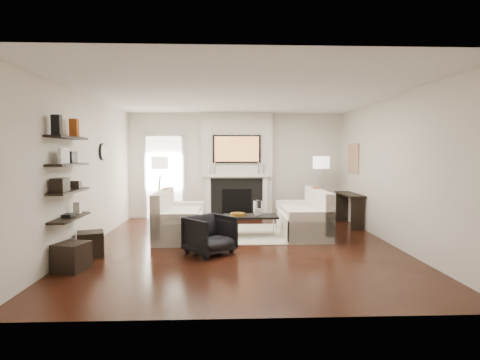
{
  "coord_description": "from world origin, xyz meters",
  "views": [
    {
      "loc": [
        -0.28,
        -6.65,
        1.66
      ],
      "look_at": [
        0.0,
        0.6,
        1.15
      ],
      "focal_mm": 28.0,
      "sensor_mm": 36.0,
      "label": 1
    }
  ],
  "objects_px": {
    "lamp_left_shade": "(160,163)",
    "ottoman_near": "(91,244)",
    "lamp_right_shade": "(321,162)",
    "loveseat_left_base": "(180,226)",
    "coffee_table": "(250,216)",
    "loveseat_right_base": "(302,224)",
    "armchair": "(210,233)"
  },
  "relations": [
    {
      "from": "lamp_left_shade",
      "to": "ottoman_near",
      "type": "bearing_deg",
      "value": -101.96
    },
    {
      "from": "lamp_right_shade",
      "to": "ottoman_near",
      "type": "xyz_separation_m",
      "value": [
        -4.52,
        -2.97,
        -1.25
      ]
    },
    {
      "from": "loveseat_left_base",
      "to": "coffee_table",
      "type": "distance_m",
      "value": 1.42
    },
    {
      "from": "loveseat_left_base",
      "to": "loveseat_right_base",
      "type": "height_order",
      "value": "same"
    },
    {
      "from": "armchair",
      "to": "coffee_table",
      "type": "bearing_deg",
      "value": 18.45
    },
    {
      "from": "loveseat_right_base",
      "to": "lamp_right_shade",
      "type": "relative_size",
      "value": 4.5
    },
    {
      "from": "loveseat_right_base",
      "to": "armchair",
      "type": "distance_m",
      "value": 2.35
    },
    {
      "from": "lamp_left_shade",
      "to": "lamp_right_shade",
      "type": "relative_size",
      "value": 1.0
    },
    {
      "from": "coffee_table",
      "to": "lamp_right_shade",
      "type": "xyz_separation_m",
      "value": [
        1.83,
        1.57,
        1.05
      ]
    },
    {
      "from": "loveseat_left_base",
      "to": "lamp_left_shade",
      "type": "height_order",
      "value": "lamp_left_shade"
    },
    {
      "from": "coffee_table",
      "to": "lamp_left_shade",
      "type": "xyz_separation_m",
      "value": [
        -2.07,
        1.52,
        1.05
      ]
    },
    {
      "from": "loveseat_right_base",
      "to": "lamp_left_shade",
      "type": "bearing_deg",
      "value": 156.16
    },
    {
      "from": "coffee_table",
      "to": "armchair",
      "type": "height_order",
      "value": "armchair"
    },
    {
      "from": "loveseat_right_base",
      "to": "coffee_table",
      "type": "bearing_deg",
      "value": -173.23
    },
    {
      "from": "armchair",
      "to": "lamp_left_shade",
      "type": "distance_m",
      "value": 3.31
    },
    {
      "from": "armchair",
      "to": "ottoman_near",
      "type": "distance_m",
      "value": 1.93
    },
    {
      "from": "loveseat_right_base",
      "to": "lamp_left_shade",
      "type": "distance_m",
      "value": 3.66
    },
    {
      "from": "coffee_table",
      "to": "ottoman_near",
      "type": "relative_size",
      "value": 2.75
    },
    {
      "from": "loveseat_left_base",
      "to": "armchair",
      "type": "distance_m",
      "value": 1.46
    },
    {
      "from": "loveseat_right_base",
      "to": "ottoman_near",
      "type": "height_order",
      "value": "loveseat_right_base"
    },
    {
      "from": "loveseat_left_base",
      "to": "coffee_table",
      "type": "height_order",
      "value": "same"
    },
    {
      "from": "loveseat_left_base",
      "to": "ottoman_near",
      "type": "xyz_separation_m",
      "value": [
        -1.28,
        -1.4,
        -0.01
      ]
    },
    {
      "from": "coffee_table",
      "to": "lamp_right_shade",
      "type": "height_order",
      "value": "lamp_right_shade"
    },
    {
      "from": "armchair",
      "to": "lamp_right_shade",
      "type": "distance_m",
      "value": 4.03
    },
    {
      "from": "loveseat_right_base",
      "to": "lamp_right_shade",
      "type": "xyz_separation_m",
      "value": [
        0.75,
        1.44,
        1.24
      ]
    },
    {
      "from": "lamp_left_shade",
      "to": "lamp_right_shade",
      "type": "xyz_separation_m",
      "value": [
        3.9,
        0.05,
        0.0
      ]
    },
    {
      "from": "armchair",
      "to": "lamp_left_shade",
      "type": "relative_size",
      "value": 1.74
    },
    {
      "from": "coffee_table",
      "to": "armchair",
      "type": "xyz_separation_m",
      "value": [
        -0.76,
        -1.32,
        -0.05
      ]
    },
    {
      "from": "loveseat_left_base",
      "to": "loveseat_right_base",
      "type": "relative_size",
      "value": 1.0
    },
    {
      "from": "lamp_left_shade",
      "to": "coffee_table",
      "type": "bearing_deg",
      "value": -36.33
    },
    {
      "from": "loveseat_left_base",
      "to": "armchair",
      "type": "relative_size",
      "value": 2.59
    },
    {
      "from": "loveseat_left_base",
      "to": "lamp_right_shade",
      "type": "relative_size",
      "value": 4.5
    }
  ]
}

